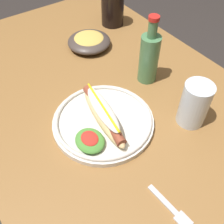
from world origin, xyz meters
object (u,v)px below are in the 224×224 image
Objects in this scene: hot_dog_plate at (103,120)px; glass_bottle at (149,57)px; fork at (172,209)px; soda_cup at (113,9)px; side_bowl at (89,41)px; water_cup at (194,104)px.

glass_bottle is at bearing 109.40° from hot_dog_plate.
fork is 0.55× the size of glass_bottle.
fork is 0.81m from soda_cup.
side_bowl is at bearing -167.82° from glass_bottle.
glass_bottle is at bearing -17.58° from soda_cup.
water_cup reaches higher than side_bowl.
side_bowl is (-0.27, -0.06, -0.06)m from glass_bottle.
soda_cup is 0.58m from water_cup.
hot_dog_plate is at bearing -120.98° from water_cup.
soda_cup reaches higher than hot_dog_plate.
glass_bottle reaches higher than soda_cup.
water_cup is (0.56, -0.13, 0.00)m from soda_cup.
water_cup is 0.59× the size of glass_bottle.
hot_dog_plate is at bearing 174.14° from fork.
hot_dog_plate reaches higher than side_bowl.
hot_dog_plate is 0.25m from glass_bottle.
water_cup is (-0.16, 0.22, 0.06)m from fork.
water_cup is 0.21m from glass_bottle.
side_bowl is at bearing 153.56° from hot_dog_plate.
glass_bottle reaches higher than water_cup.
soda_cup reaches higher than fork.
soda_cup is 0.57× the size of glass_bottle.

